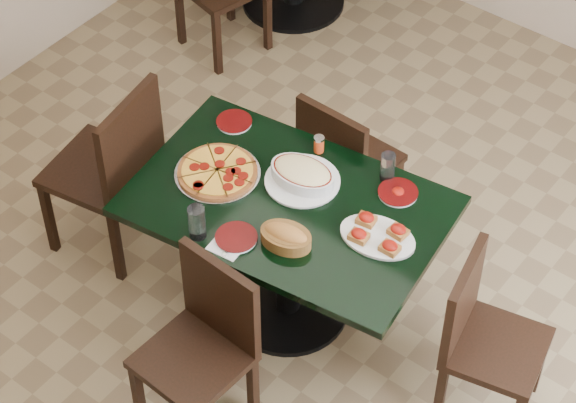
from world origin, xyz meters
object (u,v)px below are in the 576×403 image
Objects in this scene: chair_near at (205,338)px; lasagna_casserole at (302,175)px; chair_right at (481,332)px; chair_left at (114,164)px; pepperoni_pizza at (217,172)px; chair_far at (343,160)px; bruschetta_platter at (378,235)px; main_table at (288,230)px; bread_basket at (286,236)px.

chair_near is 2.60× the size of lasagna_casserole.
chair_right reaches higher than lasagna_casserole.
chair_left reaches higher than pepperoni_pizza.
chair_far is at bearing 101.70° from chair_near.
bruschetta_platter is (0.37, 0.72, 0.27)m from chair_near.
chair_far is 1.20m from chair_right.
pepperoni_pizza is at bearing 128.51° from chair_near.
chair_left reaches higher than main_table.
pepperoni_pizza is (-1.33, -0.15, 0.28)m from chair_right.
bruschetta_platter is (0.46, -0.08, -0.02)m from lasagna_casserole.
lasagna_casserole is (-1.00, 0.05, 0.31)m from chair_right.
lasagna_casserole is at bearing 75.13° from chair_right.
chair_right is 1.92m from chair_left.
bread_basket is at bearing 97.09° from chair_right.
main_table is 1.48× the size of chair_left.
lasagna_casserole is 0.47m from bruschetta_platter.
chair_far is at bearing 93.90° from main_table.
chair_far is 0.89m from bread_basket.
chair_near is at bearing -92.11° from main_table.
chair_far reaches higher than bread_basket.
chair_far is 0.82m from bruschetta_platter.
chair_far reaches higher than main_table.
pepperoni_pizza is at bearing -179.03° from bruschetta_platter.
chair_right is 1.37m from pepperoni_pizza.
chair_far is 0.75m from pepperoni_pizza.
lasagna_casserole is 1.34× the size of bread_basket.
chair_near is 0.89× the size of chair_left.
bread_basket is at bearing 79.01° from chair_left.
bread_basket is at bearing -15.62° from pepperoni_pizza.
pepperoni_pizza is at bearing 71.46° from chair_far.
lasagna_casserole is at bearing 99.83° from chair_near.
chair_left is at bearing -168.95° from pepperoni_pizza.
main_table is 0.27m from lasagna_casserole.
bread_basket is (0.17, -0.34, -0.01)m from lasagna_casserole.
main_table is 0.42m from pepperoni_pizza.
chair_right is at bearing 88.43° from chair_left.
chair_near reaches higher than pepperoni_pizza.
bread_basket is at bearing 83.96° from chair_near.
main_table is 3.78× the size of pepperoni_pizza.
pepperoni_pizza is 1.14× the size of lasagna_casserole.
chair_right is at bearing 6.50° from pepperoni_pizza.
bread_basket is (1.07, -0.03, 0.22)m from chair_left.
lasagna_casserole reaches higher than pepperoni_pizza.
main_table is 0.62m from chair_far.
chair_near reaches higher than bread_basket.
chair_far is at bearing 96.20° from lasagna_casserole.
bruschetta_platter is at bearing 81.05° from chair_right.
bruschetta_platter is at bearing -14.72° from lasagna_casserole.
main_table is 0.49m from bruschetta_platter.
chair_far is 2.33× the size of bruschetta_platter.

